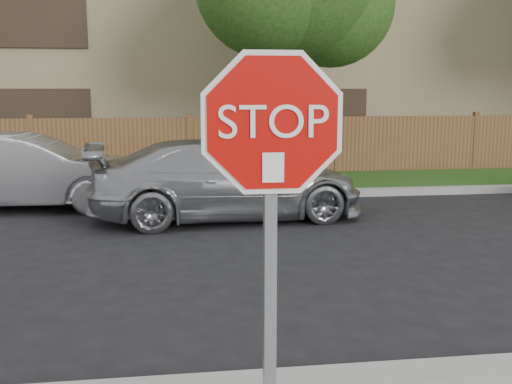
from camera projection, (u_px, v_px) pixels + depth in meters
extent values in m
plane|color=black|center=(233.00, 382.00, 4.80)|extent=(90.00, 90.00, 0.00)
cube|color=gray|center=(195.00, 196.00, 12.74)|extent=(70.00, 0.30, 0.15)
cube|color=#1E4714|center=(192.00, 185.00, 14.35)|extent=(70.00, 3.00, 0.12)
cube|color=brown|center=(190.00, 148.00, 15.79)|extent=(70.00, 0.12, 1.60)
cube|color=#93845B|center=(184.00, 70.00, 20.89)|extent=(34.00, 8.00, 6.00)
cylinder|color=#382B21|center=(296.00, 105.00, 14.27)|extent=(0.44, 0.44, 3.92)
sphere|color=#1D3D12|center=(332.00, 4.00, 14.29)|extent=(3.00, 3.00, 3.00)
cube|color=gray|center=(270.00, 292.00, 3.19)|extent=(0.07, 0.06, 2.30)
cylinder|color=white|center=(273.00, 123.00, 2.98)|extent=(1.01, 0.02, 1.01)
cylinder|color=#B70B07|center=(273.00, 123.00, 2.96)|extent=(0.93, 0.02, 0.93)
cube|color=white|center=(273.00, 168.00, 2.99)|extent=(0.11, 0.00, 0.15)
imported|color=#AAAAAE|center=(28.00, 172.00, 11.65)|extent=(4.52, 1.72, 1.47)
imported|color=#9A9CA0|center=(227.00, 180.00, 10.79)|extent=(5.10, 2.45, 1.43)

